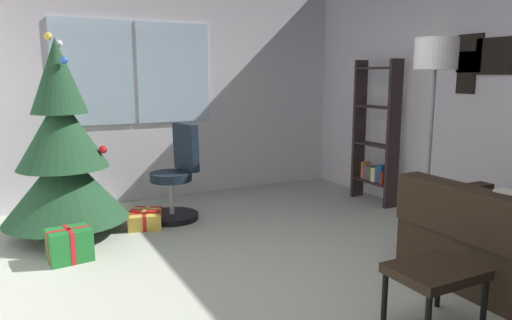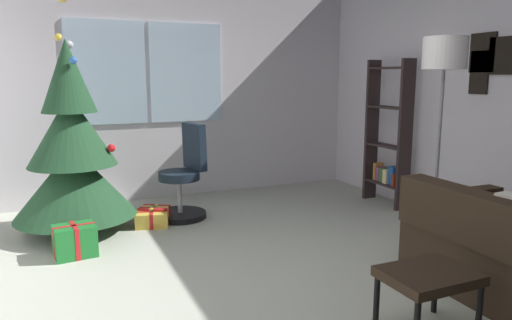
# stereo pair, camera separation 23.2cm
# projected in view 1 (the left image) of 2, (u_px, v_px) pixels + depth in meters

# --- Properties ---
(ground_plane) EXTENTS (4.74, 6.12, 0.10)m
(ground_plane) POSITION_uv_depth(u_px,v_px,m) (296.00, 299.00, 3.35)
(ground_plane) COLOR #AFB4A3
(wall_back_with_windows) EXTENTS (4.74, 0.12, 2.82)m
(wall_back_with_windows) POSITION_uv_depth(u_px,v_px,m) (162.00, 84.00, 5.81)
(wall_back_with_windows) COLOR silver
(wall_back_with_windows) RESTS_ON ground_plane
(footstool) EXTENTS (0.53, 0.40, 0.39)m
(footstool) POSITION_uv_depth(u_px,v_px,m) (435.00, 275.00, 2.83)
(footstool) COLOR black
(footstool) RESTS_ON ground_plane
(holiday_tree) EXTENTS (1.15, 1.15, 2.29)m
(holiday_tree) POSITION_uv_depth(u_px,v_px,m) (63.00, 156.00, 4.41)
(holiday_tree) COLOR #4C331E
(holiday_tree) RESTS_ON ground_plane
(gift_box_red) EXTENTS (0.35, 0.32, 0.18)m
(gift_box_red) POSITION_uv_depth(u_px,v_px,m) (147.00, 217.00, 4.86)
(gift_box_red) COLOR red
(gift_box_red) RESTS_ON ground_plane
(gift_box_green) EXTENTS (0.36, 0.31, 0.27)m
(gift_box_green) POSITION_uv_depth(u_px,v_px,m) (70.00, 245.00, 3.91)
(gift_box_green) COLOR #1E722D
(gift_box_green) RESTS_ON ground_plane
(gift_box_gold) EXTENTS (0.38, 0.33, 0.16)m
(gift_box_gold) POSITION_uv_depth(u_px,v_px,m) (145.00, 221.00, 4.75)
(gift_box_gold) COLOR gold
(gift_box_gold) RESTS_ON ground_plane
(office_chair) EXTENTS (0.56, 0.56, 1.02)m
(office_chair) POSITION_uv_depth(u_px,v_px,m) (176.00, 182.00, 5.02)
(office_chair) COLOR black
(office_chair) RESTS_ON ground_plane
(bookshelf) EXTENTS (0.18, 0.64, 1.71)m
(bookshelf) POSITION_uv_depth(u_px,v_px,m) (376.00, 140.00, 5.64)
(bookshelf) COLOR #2C2020
(bookshelf) RESTS_ON ground_plane
(floor_lamp) EXTENTS (0.38, 0.38, 1.85)m
(floor_lamp) POSITION_uv_depth(u_px,v_px,m) (435.00, 67.00, 4.24)
(floor_lamp) COLOR slate
(floor_lamp) RESTS_ON ground_plane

